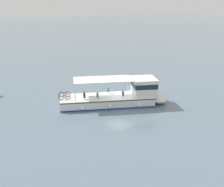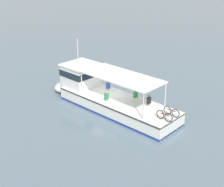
{
  "view_description": "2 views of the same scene",
  "coord_description": "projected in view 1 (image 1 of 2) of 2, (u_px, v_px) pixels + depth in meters",
  "views": [
    {
      "loc": [
        -24.72,
        15.97,
        11.52
      ],
      "look_at": [
        0.69,
        0.66,
        1.4
      ],
      "focal_mm": 42.95,
      "sensor_mm": 36.0,
      "label": 1
    },
    {
      "loc": [
        23.16,
        9.16,
        11.72
      ],
      "look_at": [
        0.69,
        0.66,
        1.4
      ],
      "focal_mm": 50.85,
      "sensor_mm": 36.0,
      "label": 2
    }
  ],
  "objects": [
    {
      "name": "ferry_main",
      "position": [
        120.0,
        96.0,
        31.6
      ],
      "size": [
        7.72,
        12.92,
        5.32
      ],
      "color": "white",
      "rests_on": "ground"
    },
    {
      "name": "ground_plane",
      "position": [
        120.0,
        105.0,
        31.56
      ],
      "size": [
        400.0,
        400.0,
        0.0
      ],
      "primitive_type": "plane",
      "color": "slate"
    }
  ]
}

